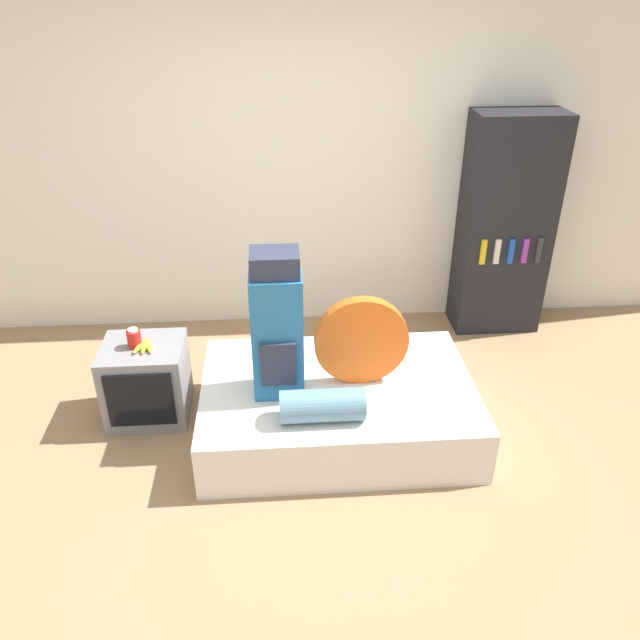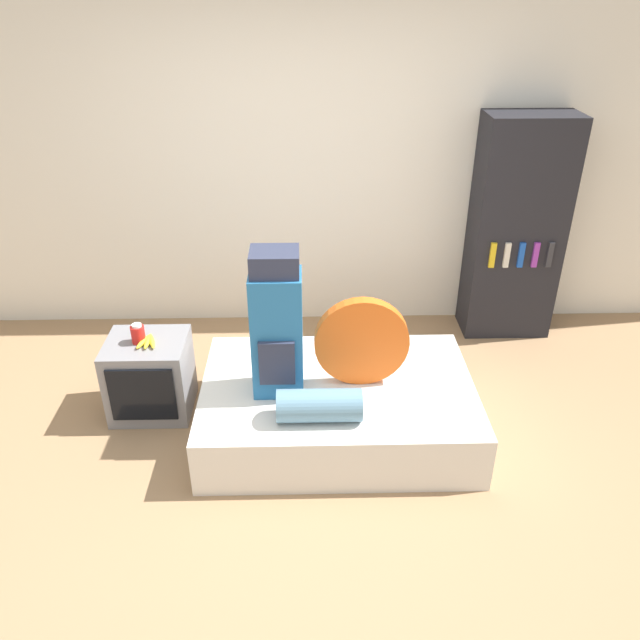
% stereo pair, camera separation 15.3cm
% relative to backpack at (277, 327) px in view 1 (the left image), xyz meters
% --- Properties ---
extents(ground_plane, '(16.00, 16.00, 0.00)m').
position_rel_backpack_xyz_m(ground_plane, '(0.16, -0.49, -0.79)').
color(ground_plane, '#997551').
extents(wall_back, '(8.00, 0.05, 2.60)m').
position_rel_backpack_xyz_m(wall_back, '(0.16, 1.54, 0.51)').
color(wall_back, silver).
rests_on(wall_back, ground_plane).
extents(bed, '(1.67, 1.14, 0.35)m').
position_rel_backpack_xyz_m(bed, '(0.36, 0.04, -0.61)').
color(bed, silver).
rests_on(bed, ground_plane).
extents(backpack, '(0.29, 0.27, 0.90)m').
position_rel_backpack_xyz_m(backpack, '(0.00, 0.00, 0.00)').
color(backpack, '#23669E').
rests_on(backpack, bed).
extents(tent_bag, '(0.57, 0.08, 0.57)m').
position_rel_backpack_xyz_m(tent_bag, '(0.50, 0.06, -0.15)').
color(tent_bag, '#E05B19').
rests_on(tent_bag, bed).
extents(sleeping_roll, '(0.48, 0.19, 0.19)m').
position_rel_backpack_xyz_m(sleeping_roll, '(0.24, -0.30, -0.34)').
color(sleeping_roll, '#5B849E').
rests_on(sleeping_roll, bed).
extents(television, '(0.51, 0.46, 0.52)m').
position_rel_backpack_xyz_m(television, '(-0.85, 0.28, -0.53)').
color(television, gray).
rests_on(television, ground_plane).
extents(canister, '(0.09, 0.09, 0.13)m').
position_rel_backpack_xyz_m(canister, '(-0.89, 0.28, -0.21)').
color(canister, red).
rests_on(canister, television).
extents(banana_bunch, '(0.13, 0.18, 0.03)m').
position_rel_backpack_xyz_m(banana_bunch, '(-0.83, 0.26, -0.25)').
color(banana_bunch, yellow).
rests_on(banana_bunch, television).
extents(bookshelf, '(0.67, 0.38, 1.70)m').
position_rel_backpack_xyz_m(bookshelf, '(1.76, 1.30, 0.07)').
color(bookshelf, black).
rests_on(bookshelf, ground_plane).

